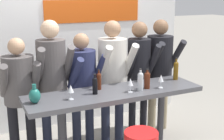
{
  "coord_description": "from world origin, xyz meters",
  "views": [
    {
      "loc": [
        -1.61,
        -3.34,
        2.18
      ],
      "look_at": [
        0.0,
        0.09,
        1.22
      ],
      "focal_mm": 50.0,
      "sensor_mm": 36.0,
      "label": 1
    }
  ],
  "objects_px": {
    "person_right": "(160,64)",
    "decorative_vase": "(35,96)",
    "wine_glass_1": "(130,82)",
    "wine_bottle_0": "(140,80)",
    "tasting_table": "(115,102)",
    "person_center_left": "(82,79)",
    "person_far_left": "(19,87)",
    "wine_glass_0": "(161,79)",
    "wine_bottle_1": "(99,80)",
    "person_center": "(113,69)",
    "person_center_right": "(139,67)",
    "person_left": "(52,73)",
    "wine_glass_2": "(71,89)",
    "wine_bottle_4": "(147,79)",
    "wine_bottle_2": "(95,85)",
    "wine_bottle_3": "(176,70)"
  },
  "relations": [
    {
      "from": "person_center_right",
      "to": "person_center_left",
      "type": "bearing_deg",
      "value": -173.56
    },
    {
      "from": "wine_glass_1",
      "to": "wine_bottle_0",
      "type": "bearing_deg",
      "value": 3.64
    },
    {
      "from": "wine_bottle_1",
      "to": "wine_glass_0",
      "type": "relative_size",
      "value": 1.5
    },
    {
      "from": "wine_glass_0",
      "to": "wine_glass_2",
      "type": "bearing_deg",
      "value": 176.79
    },
    {
      "from": "wine_bottle_0",
      "to": "wine_bottle_3",
      "type": "bearing_deg",
      "value": 17.65
    },
    {
      "from": "person_far_left",
      "to": "person_right",
      "type": "xyz_separation_m",
      "value": [
        2.11,
        -0.01,
        0.1
      ]
    },
    {
      "from": "tasting_table",
      "to": "person_far_left",
      "type": "relative_size",
      "value": 1.39
    },
    {
      "from": "wine_bottle_1",
      "to": "person_center",
      "type": "bearing_deg",
      "value": 45.1
    },
    {
      "from": "person_center_right",
      "to": "wine_glass_1",
      "type": "height_order",
      "value": "person_center_right"
    },
    {
      "from": "person_left",
      "to": "wine_bottle_2",
      "type": "relative_size",
      "value": 7.22
    },
    {
      "from": "person_center",
      "to": "wine_bottle_2",
      "type": "height_order",
      "value": "person_center"
    },
    {
      "from": "wine_bottle_2",
      "to": "wine_bottle_1",
      "type": "bearing_deg",
      "value": 51.68
    },
    {
      "from": "person_right",
      "to": "decorative_vase",
      "type": "xyz_separation_m",
      "value": [
        -2.04,
        -0.59,
        -0.04
      ]
    },
    {
      "from": "wine_glass_2",
      "to": "decorative_vase",
      "type": "height_order",
      "value": "decorative_vase"
    },
    {
      "from": "person_center_left",
      "to": "person_far_left",
      "type": "bearing_deg",
      "value": 167.4
    },
    {
      "from": "decorative_vase",
      "to": "wine_glass_1",
      "type": "bearing_deg",
      "value": -5.47
    },
    {
      "from": "person_left",
      "to": "person_right",
      "type": "distance_m",
      "value": 1.68
    },
    {
      "from": "person_center",
      "to": "person_center_right",
      "type": "bearing_deg",
      "value": 0.51
    },
    {
      "from": "person_left",
      "to": "wine_glass_1",
      "type": "relative_size",
      "value": 10.32
    },
    {
      "from": "wine_bottle_0",
      "to": "wine_glass_1",
      "type": "bearing_deg",
      "value": -176.36
    },
    {
      "from": "tasting_table",
      "to": "person_left",
      "type": "distance_m",
      "value": 0.93
    },
    {
      "from": "person_center",
      "to": "wine_bottle_1",
      "type": "relative_size",
      "value": 6.76
    },
    {
      "from": "tasting_table",
      "to": "wine_bottle_4",
      "type": "distance_m",
      "value": 0.5
    },
    {
      "from": "person_far_left",
      "to": "person_right",
      "type": "height_order",
      "value": "person_right"
    },
    {
      "from": "person_center_left",
      "to": "wine_glass_0",
      "type": "relative_size",
      "value": 9.26
    },
    {
      "from": "person_center_left",
      "to": "decorative_vase",
      "type": "xyz_separation_m",
      "value": [
        -0.76,
        -0.56,
        0.05
      ]
    },
    {
      "from": "tasting_table",
      "to": "wine_bottle_3",
      "type": "relative_size",
      "value": 7.09
    },
    {
      "from": "person_center_left",
      "to": "wine_glass_2",
      "type": "relative_size",
      "value": 9.26
    },
    {
      "from": "person_center_right",
      "to": "wine_bottle_2",
      "type": "distance_m",
      "value": 1.04
    },
    {
      "from": "wine_bottle_0",
      "to": "wine_bottle_3",
      "type": "distance_m",
      "value": 0.74
    },
    {
      "from": "wine_glass_1",
      "to": "person_center_left",
      "type": "bearing_deg",
      "value": 119.63
    },
    {
      "from": "person_center_right",
      "to": "wine_bottle_1",
      "type": "relative_size",
      "value": 6.64
    },
    {
      "from": "person_center_left",
      "to": "wine_glass_2",
      "type": "distance_m",
      "value": 0.72
    },
    {
      "from": "person_right",
      "to": "person_center",
      "type": "bearing_deg",
      "value": -175.98
    },
    {
      "from": "person_far_left",
      "to": "wine_glass_1",
      "type": "relative_size",
      "value": 9.17
    },
    {
      "from": "person_center_left",
      "to": "person_center",
      "type": "height_order",
      "value": "person_center"
    },
    {
      "from": "person_right",
      "to": "person_far_left",
      "type": "bearing_deg",
      "value": 179.21
    },
    {
      "from": "wine_bottle_2",
      "to": "person_center_left",
      "type": "bearing_deg",
      "value": 86.05
    },
    {
      "from": "wine_bottle_1",
      "to": "wine_glass_0",
      "type": "bearing_deg",
      "value": -20.64
    },
    {
      "from": "person_far_left",
      "to": "person_center_left",
      "type": "distance_m",
      "value": 0.84
    },
    {
      "from": "person_center_left",
      "to": "wine_glass_1",
      "type": "distance_m",
      "value": 0.78
    },
    {
      "from": "wine_bottle_1",
      "to": "wine_glass_2",
      "type": "height_order",
      "value": "wine_bottle_1"
    },
    {
      "from": "wine_glass_0",
      "to": "wine_bottle_2",
      "type": "bearing_deg",
      "value": 170.9
    },
    {
      "from": "person_center",
      "to": "wine_glass_0",
      "type": "relative_size",
      "value": 10.13
    },
    {
      "from": "person_center_left",
      "to": "wine_bottle_4",
      "type": "relative_size",
      "value": 6.37
    },
    {
      "from": "person_left",
      "to": "person_right",
      "type": "height_order",
      "value": "person_left"
    },
    {
      "from": "wine_glass_0",
      "to": "decorative_vase",
      "type": "distance_m",
      "value": 1.59
    },
    {
      "from": "tasting_table",
      "to": "person_center_left",
      "type": "height_order",
      "value": "person_center_left"
    },
    {
      "from": "wine_glass_0",
      "to": "wine_bottle_1",
      "type": "bearing_deg",
      "value": 159.36
    },
    {
      "from": "wine_bottle_0",
      "to": "decorative_vase",
      "type": "height_order",
      "value": "wine_bottle_0"
    }
  ]
}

